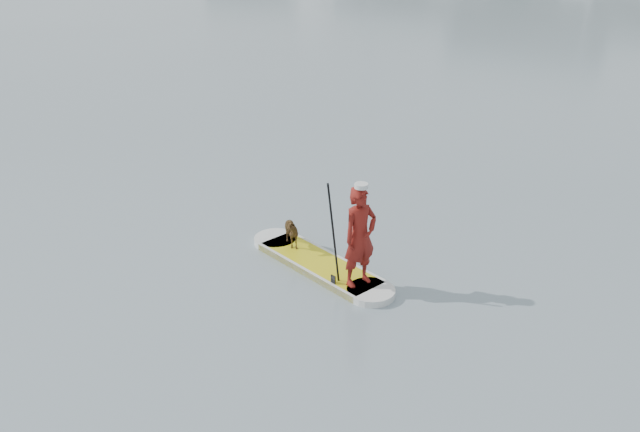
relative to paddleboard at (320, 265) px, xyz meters
The scene contains 6 objects.
ground 5.16m from the paddleboard, 139.92° to the left, with size 140.00×140.00×0.00m, color slate.
paddleboard is the anchor object (origin of this frame).
paddler 1.33m from the paddleboard, 15.88° to the right, with size 0.62×0.41×1.70m, color maroon.
white_cap 2.04m from the paddleboard, 15.88° to the right, with size 0.22×0.22×0.07m, color silver.
dog 0.92m from the paddleboard, 164.12° to the left, with size 0.30×0.65×0.55m, color #52331C.
paddle 1.06m from the paddleboard, 41.12° to the right, with size 0.11×0.30×2.00m.
Camera 1 is at (9.80, -12.54, 6.13)m, focal length 40.00 mm.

